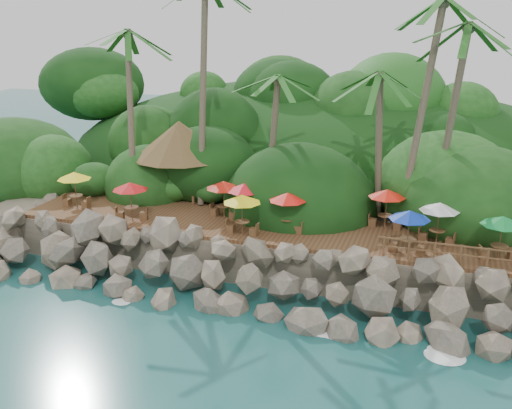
% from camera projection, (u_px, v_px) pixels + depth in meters
% --- Properties ---
extents(ground, '(140.00, 140.00, 0.00)m').
position_uv_depth(ground, '(214.00, 316.00, 25.68)').
color(ground, '#19514F').
rests_on(ground, ground).
extents(land_base, '(32.00, 25.20, 2.10)m').
position_uv_depth(land_base, '(301.00, 195.00, 39.81)').
color(land_base, gray).
rests_on(land_base, ground).
extents(jungle_hill, '(44.80, 28.00, 15.40)m').
position_uv_depth(jungle_hill, '(323.00, 182.00, 46.91)').
color(jungle_hill, '#143811').
rests_on(jungle_hill, ground).
extents(seawall, '(29.00, 4.00, 2.30)m').
position_uv_depth(seawall, '(229.00, 275.00, 27.13)').
color(seawall, gray).
rests_on(seawall, ground).
extents(terrace, '(26.00, 5.00, 0.20)m').
position_uv_depth(terrace, '(256.00, 226.00, 30.42)').
color(terrace, brown).
rests_on(terrace, land_base).
extents(jungle_foliage, '(44.00, 16.00, 12.00)m').
position_uv_depth(jungle_foliage, '(297.00, 214.00, 39.23)').
color(jungle_foliage, '#143811').
rests_on(jungle_foliage, ground).
extents(foam_line, '(25.20, 0.80, 0.06)m').
position_uv_depth(foam_line, '(216.00, 313.00, 25.94)').
color(foam_line, white).
rests_on(foam_line, ground).
extents(palms, '(23.74, 6.75, 13.65)m').
position_uv_depth(palms, '(305.00, 31.00, 29.54)').
color(palms, brown).
rests_on(palms, ground).
extents(palapa, '(5.69, 5.69, 4.60)m').
position_uv_depth(palapa, '(180.00, 139.00, 34.31)').
color(palapa, brown).
rests_on(palapa, ground).
extents(dining_clusters, '(24.45, 5.11, 2.07)m').
position_uv_depth(dining_clusters, '(285.00, 198.00, 29.02)').
color(dining_clusters, brown).
rests_on(dining_clusters, terrace).
extents(railing, '(7.20, 0.10, 1.00)m').
position_uv_depth(railing, '(461.00, 254.00, 25.05)').
color(railing, brown).
rests_on(railing, terrace).
extents(waiter, '(0.71, 0.54, 1.76)m').
position_uv_depth(waiter, '(339.00, 212.00, 29.52)').
color(waiter, white).
rests_on(waiter, terrace).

